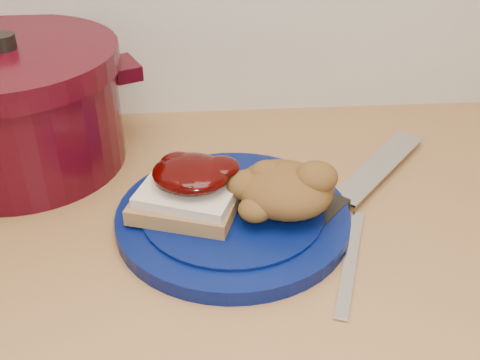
{
  "coord_description": "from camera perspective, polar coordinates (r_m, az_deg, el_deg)",
  "views": [
    {
      "loc": [
        0.01,
        0.91,
        1.34
      ],
      "look_at": [
        0.06,
        1.51,
        0.95
      ],
      "focal_mm": 45.0,
      "sensor_mm": 36.0,
      "label": 1
    }
  ],
  "objects": [
    {
      "name": "sandwich",
      "position": [
        0.71,
        -4.82,
        -0.75
      ],
      "size": [
        0.15,
        0.14,
        0.06
      ],
      "rotation": [
        0.0,
        0.0,
        -0.42
      ],
      "color": "olive",
      "rests_on": "plate"
    },
    {
      "name": "chef_knife",
      "position": [
        0.75,
        8.96,
        -2.75
      ],
      "size": [
        0.25,
        0.28,
        0.02
      ],
      "rotation": [
        0.0,
        0.0,
        0.86
      ],
      "color": "black",
      "rests_on": "wood_countertop"
    },
    {
      "name": "dutch_oven",
      "position": [
        0.87,
        -20.42,
        6.53
      ],
      "size": [
        0.38,
        0.38,
        0.18
      ],
      "rotation": [
        0.0,
        0.0,
        0.41
      ],
      "color": "#39050F",
      "rests_on": "wood_countertop"
    },
    {
      "name": "butter_knife",
      "position": [
        0.68,
        10.44,
        -7.49
      ],
      "size": [
        0.07,
        0.18,
        0.0
      ],
      "primitive_type": "cube",
      "rotation": [
        0.0,
        0.0,
        1.24
      ],
      "color": "silver",
      "rests_on": "wood_countertop"
    },
    {
      "name": "stuffing_mound",
      "position": [
        0.7,
        4.22,
        -0.91
      ],
      "size": [
        0.14,
        0.14,
        0.06
      ],
      "primitive_type": "ellipsoid",
      "rotation": [
        0.0,
        0.0,
        -0.42
      ],
      "color": "brown",
      "rests_on": "plate"
    },
    {
      "name": "plate",
      "position": [
        0.72,
        -0.67,
        -3.6
      ],
      "size": [
        0.37,
        0.37,
        0.02
      ],
      "primitive_type": "cylinder",
      "rotation": [
        0.0,
        0.0,
        -0.42
      ],
      "color": "#050F47",
      "rests_on": "wood_countertop"
    }
  ]
}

